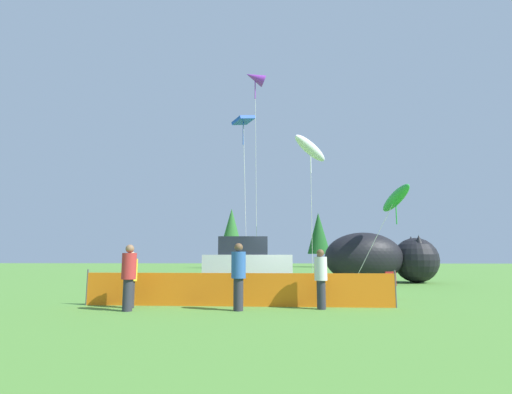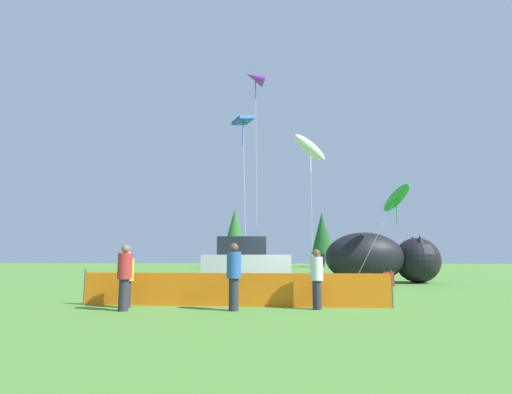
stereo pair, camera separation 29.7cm
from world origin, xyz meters
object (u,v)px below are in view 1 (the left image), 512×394
at_px(inflatable_cat, 379,260).
at_px(spectator_in_grey_shirt, 131,277).
at_px(parked_car, 246,265).
at_px(spectator_in_black_shirt, 129,274).
at_px(kite_purple_delta, 255,79).
at_px(kite_blue_box, 243,123).
at_px(kite_green_fish, 396,199).
at_px(spectator_in_yellow_shirt, 238,274).
at_px(kite_white_ghost, 310,149).
at_px(folding_chair, 388,283).
at_px(spectator_in_blue_shirt, 321,276).

height_order(inflatable_cat, spectator_in_grey_shirt, inflatable_cat).
height_order(parked_car, spectator_in_black_shirt, parked_car).
height_order(kite_purple_delta, kite_blue_box, kite_purple_delta).
xyz_separation_m(parked_car, inflatable_cat, (7.15, 5.21, 0.17)).
distance_m(kite_blue_box, kite_green_fish, 8.60).
distance_m(spectator_in_yellow_shirt, kite_white_ghost, 11.04).
bearing_deg(kite_white_ghost, folding_chair, -69.03).
xyz_separation_m(spectator_in_black_shirt, spectator_in_blue_shirt, (5.46, 0.64, -0.07)).
distance_m(parked_car, folding_chair, 6.13).
height_order(spectator_in_blue_shirt, kite_green_fish, kite_green_fish).
distance_m(parked_car, kite_purple_delta, 11.62).
xyz_separation_m(parked_car, spectator_in_blue_shirt, (2.58, -5.88, -0.19)).
height_order(spectator_in_blue_shirt, kite_blue_box, kite_blue_box).
bearing_deg(folding_chair, inflatable_cat, -44.05).
bearing_deg(kite_green_fish, spectator_in_blue_shirt, -120.09).
distance_m(folding_chair, kite_blue_box, 10.61).
distance_m(folding_chair, kite_green_fish, 6.96).
distance_m(spectator_in_black_shirt, kite_blue_box, 11.28).
height_order(folding_chair, inflatable_cat, inflatable_cat).
xyz_separation_m(spectator_in_blue_shirt, kite_purple_delta, (-2.39, 10.35, 10.91)).
height_order(kite_purple_delta, kite_white_ghost, kite_purple_delta).
bearing_deg(kite_white_ghost, kite_green_fish, -1.14).
distance_m(spectator_in_yellow_shirt, kite_green_fish, 11.76).
bearing_deg(kite_purple_delta, kite_blue_box, -99.92).
xyz_separation_m(spectator_in_grey_shirt, kite_green_fish, (10.43, 8.25, 3.46)).
height_order(inflatable_cat, spectator_in_yellow_shirt, inflatable_cat).
height_order(spectator_in_black_shirt, spectator_in_blue_shirt, spectator_in_black_shirt).
height_order(kite_white_ghost, kite_green_fish, kite_white_ghost).
height_order(spectator_in_grey_shirt, kite_purple_delta, kite_purple_delta).
bearing_deg(kite_blue_box, spectator_in_grey_shirt, -110.00).
bearing_deg(kite_white_ghost, kite_blue_box, -168.13).
relative_size(folding_chair, kite_white_ghost, 0.12).
distance_m(folding_chair, spectator_in_grey_shirt, 8.80).
distance_m(spectator_in_yellow_shirt, spectator_in_black_shirt, 3.09).
distance_m(inflatable_cat, kite_purple_delta, 12.66).
xyz_separation_m(spectator_in_yellow_shirt, kite_blue_box, (-0.49, 8.06, 7.18)).
height_order(kite_purple_delta, kite_green_fish, kite_purple_delta).
xyz_separation_m(spectator_in_yellow_shirt, spectator_in_grey_shirt, (-3.26, 0.45, -0.13)).
xyz_separation_m(inflatable_cat, kite_white_ghost, (-3.98, -2.72, 5.73)).
distance_m(folding_chair, kite_white_ghost, 8.76).
xyz_separation_m(inflatable_cat, kite_blue_box, (-7.43, -3.45, 6.92)).
relative_size(spectator_in_grey_shirt, spectator_in_blue_shirt, 0.96).
bearing_deg(kite_white_ghost, parked_car, -141.91).
height_order(spectator_in_black_shirt, kite_green_fish, kite_green_fish).
bearing_deg(kite_purple_delta, folding_chair, -55.86).
bearing_deg(kite_white_ghost, spectator_in_grey_shirt, -126.73).
height_order(spectator_in_black_shirt, kite_blue_box, kite_blue_box).
xyz_separation_m(folding_chair, spectator_in_blue_shirt, (-2.70, -2.84, 0.37)).
height_order(inflatable_cat, spectator_in_black_shirt, inflatable_cat).
height_order(parked_car, spectator_in_yellow_shirt, parked_car).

